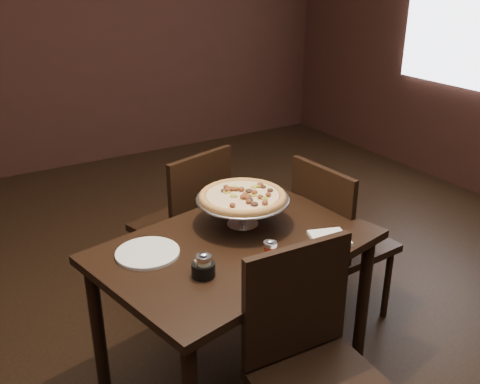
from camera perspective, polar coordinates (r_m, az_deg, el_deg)
room at (r=2.16m, az=1.65°, el=9.89°), size 6.04×7.04×2.84m
dining_table at (r=2.45m, az=-0.40°, el=-7.43°), size 1.35×1.04×0.75m
pizza_stand at (r=2.48m, az=0.28°, el=-0.51°), size 0.44×0.44×0.18m
parmesan_shaker at (r=2.13m, az=-3.87°, el=-7.83°), size 0.06×0.06×0.11m
pepper_flake_shaker at (r=2.24m, az=3.23°, el=-6.28°), size 0.06×0.06×0.10m
packet_caddy at (r=2.15m, az=-3.93°, el=-8.17°), size 0.10×0.10×0.07m
napkin_stack at (r=2.45m, az=9.52°, el=-4.88°), size 0.20×0.20×0.02m
plate_left at (r=2.34m, az=-9.83°, el=-6.41°), size 0.27×0.27×0.01m
plate_near at (r=2.24m, az=6.35°, el=-7.63°), size 0.27×0.27×0.01m
serving_spatula at (r=2.39m, az=0.60°, el=-1.62°), size 0.14×0.14×0.02m
chair_far at (r=3.12m, az=-5.66°, el=-3.04°), size 0.55×0.55×0.96m
chair_near at (r=2.10m, az=7.85°, el=-17.74°), size 0.48×0.48×0.97m
chair_side at (r=2.98m, az=10.20°, el=-4.74°), size 0.48×0.48×0.95m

